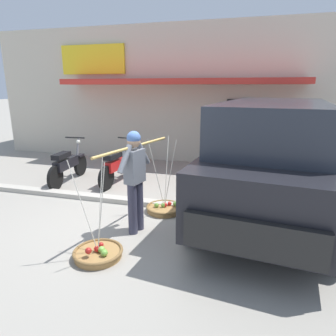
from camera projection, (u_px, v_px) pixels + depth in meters
ground_plane at (132, 219)px, 5.52m from camera, size 90.00×90.00×0.00m
sidewalk_curb at (144, 202)px, 6.16m from camera, size 20.00×0.24×0.10m
fruit_vendor at (135, 175)px, 4.80m from camera, size 0.51×1.82×1.70m
fruit_basket_left_side at (98, 253)px, 4.25m from camera, size 0.71×0.71×1.45m
fruit_basket_right_side at (165, 208)px, 5.82m from camera, size 0.71×0.71×1.45m
motorcycle_nearest_shop at (68, 165)px, 7.51m from camera, size 0.54×1.82×1.09m
motorcycle_second_in_row at (119, 165)px, 7.46m from camera, size 0.54×1.82×1.09m
parked_truck at (271, 156)px, 5.47m from camera, size 2.58×4.99×2.10m
storefront_building at (196, 93)px, 11.52m from camera, size 13.00×6.00×4.20m
wooden_crate at (240, 183)px, 7.08m from camera, size 0.44×0.36×0.32m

